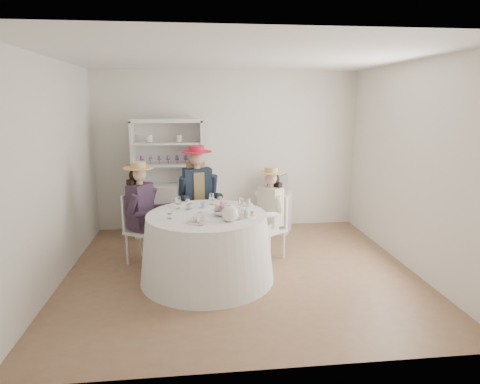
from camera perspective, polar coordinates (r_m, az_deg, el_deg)
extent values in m
plane|color=brown|center=(5.39, 0.12, -11.20)|extent=(4.50, 4.50, 0.00)
plane|color=white|center=(4.95, 0.13, 18.71)|extent=(4.50, 4.50, 0.00)
plane|color=silver|center=(6.96, -1.72, 5.83)|extent=(4.50, 0.00, 4.50)
plane|color=silver|center=(3.06, 4.31, -3.10)|extent=(4.50, 0.00, 4.50)
plane|color=silver|center=(5.25, -25.12, 2.37)|extent=(0.00, 4.50, 4.50)
plane|color=silver|center=(5.70, 23.27, 3.27)|extent=(0.00, 4.50, 4.50)
cone|color=white|center=(5.06, -4.69, -7.82)|extent=(1.67, 1.67, 0.82)
cylinder|color=white|center=(4.93, -4.78, -3.23)|extent=(1.47, 1.47, 0.02)
cube|color=silver|center=(6.81, -9.90, -2.45)|extent=(1.18, 0.57, 0.85)
cube|color=silver|center=(6.81, -10.11, 5.67)|extent=(1.13, 0.19, 1.04)
cube|color=silver|center=(6.58, -10.39, 9.97)|extent=(1.18, 0.57, 0.06)
cube|color=silver|center=(6.68, -14.93, 5.31)|extent=(0.09, 0.43, 1.04)
cube|color=silver|center=(6.61, -5.44, 5.60)|extent=(0.09, 0.43, 1.04)
cube|color=silver|center=(6.65, -10.15, 3.85)|extent=(1.10, 0.51, 0.03)
cube|color=silver|center=(6.61, -10.27, 6.85)|extent=(1.10, 0.51, 0.03)
sphere|color=white|center=(6.62, -6.49, 4.60)|extent=(0.13, 0.13, 0.13)
cube|color=silver|center=(6.92, 5.32, -2.86)|extent=(0.57, 0.57, 0.67)
cylinder|color=black|center=(6.80, 5.40, 1.19)|extent=(0.34, 0.34, 0.33)
cube|color=silver|center=(5.69, -13.61, -5.42)|extent=(0.54, 0.54, 0.04)
cylinder|color=silver|center=(5.55, -13.12, -8.35)|extent=(0.04, 0.04, 0.44)
cylinder|color=silver|center=(5.80, -11.27, -7.35)|extent=(0.04, 0.04, 0.44)
cylinder|color=silver|center=(5.74, -15.73, -7.80)|extent=(0.04, 0.04, 0.44)
cylinder|color=silver|center=(5.97, -13.83, -6.87)|extent=(0.04, 0.04, 0.44)
cube|color=silver|center=(5.72, -15.20, -2.60)|extent=(0.21, 0.35, 0.50)
cube|color=black|center=(5.60, -13.96, -1.80)|extent=(0.35, 0.41, 0.58)
cube|color=black|center=(5.53, -13.19, -5.06)|extent=(0.36, 0.28, 0.12)
cylinder|color=black|center=(5.55, -11.86, -8.20)|extent=(0.10, 0.10, 0.46)
cylinder|color=black|center=(5.40, -14.96, -1.62)|extent=(0.19, 0.16, 0.27)
cube|color=black|center=(5.67, -12.13, -4.57)|extent=(0.36, 0.28, 0.12)
cylinder|color=black|center=(5.69, -10.83, -7.63)|extent=(0.10, 0.10, 0.46)
cylinder|color=black|center=(5.72, -12.46, -0.69)|extent=(0.19, 0.16, 0.27)
cylinder|color=#D8A889|center=(5.53, -14.13, 1.30)|extent=(0.09, 0.09, 0.08)
sphere|color=#D8A889|center=(5.51, -14.20, 2.42)|extent=(0.19, 0.19, 0.19)
sphere|color=black|center=(5.54, -14.56, 2.29)|extent=(0.19, 0.19, 0.19)
cube|color=black|center=(5.61, -14.71, -0.04)|extent=(0.19, 0.25, 0.38)
cylinder|color=tan|center=(5.50, -14.25, 3.34)|extent=(0.40, 0.40, 0.01)
cylinder|color=tan|center=(5.49, -14.27, 3.75)|extent=(0.20, 0.20, 0.08)
cube|color=silver|center=(6.04, -5.92, -3.55)|extent=(0.53, 0.53, 0.04)
cylinder|color=silver|center=(5.91, -7.15, -6.53)|extent=(0.04, 0.04, 0.49)
cylinder|color=silver|center=(5.99, -3.81, -6.20)|extent=(0.04, 0.04, 0.49)
cylinder|color=silver|center=(6.24, -7.85, -5.51)|extent=(0.04, 0.04, 0.49)
cylinder|color=silver|center=(6.32, -4.68, -5.21)|extent=(0.04, 0.04, 0.49)
cube|color=silver|center=(6.15, -6.42, -0.37)|extent=(0.42, 0.13, 0.56)
cube|color=#1B2737|center=(5.96, -6.06, 0.31)|extent=(0.44, 0.31, 0.64)
cube|color=tan|center=(5.96, -6.06, 0.31)|extent=(0.21, 0.27, 0.56)
cube|color=#1B2737|center=(5.87, -6.59, -3.15)|extent=(0.23, 0.40, 0.13)
cylinder|color=#1B2737|center=(5.82, -6.16, -6.70)|extent=(0.11, 0.11, 0.51)
cylinder|color=#1B2737|center=(5.85, -8.17, 0.80)|extent=(0.14, 0.21, 0.31)
cube|color=#1B2737|center=(5.91, -4.70, -2.98)|extent=(0.23, 0.40, 0.13)
cylinder|color=#1B2737|center=(5.87, -4.25, -6.51)|extent=(0.11, 0.11, 0.51)
cylinder|color=#1B2737|center=(5.95, -3.83, 1.11)|extent=(0.14, 0.21, 0.31)
cylinder|color=#D8A889|center=(5.89, -6.14, 3.58)|extent=(0.10, 0.10, 0.09)
sphere|color=#D8A889|center=(5.87, -6.17, 4.75)|extent=(0.21, 0.21, 0.21)
sphere|color=tan|center=(5.93, -6.28, 4.66)|extent=(0.21, 0.21, 0.21)
cube|color=tan|center=(6.00, -6.30, 2.24)|extent=(0.28, 0.15, 0.42)
cylinder|color=red|center=(5.86, -6.19, 5.72)|extent=(0.44, 0.44, 0.01)
cylinder|color=red|center=(5.86, -6.20, 6.15)|extent=(0.22, 0.22, 0.09)
cube|color=silver|center=(5.69, 4.18, -5.38)|extent=(0.52, 0.52, 0.04)
cylinder|color=silver|center=(5.76, 2.03, -7.38)|extent=(0.03, 0.03, 0.41)
cylinder|color=silver|center=(5.56, 4.18, -8.15)|extent=(0.03, 0.03, 0.41)
cylinder|color=silver|center=(5.96, 4.11, -6.71)|extent=(0.03, 0.03, 0.41)
cylinder|color=silver|center=(5.77, 6.25, -7.42)|extent=(0.03, 0.03, 0.41)
cube|color=silver|center=(5.74, 5.38, -2.64)|extent=(0.23, 0.30, 0.46)
cube|color=beige|center=(5.61, 4.37, -2.00)|extent=(0.35, 0.38, 0.54)
cube|color=beige|center=(5.65, 2.79, -4.71)|extent=(0.33, 0.28, 0.11)
cylinder|color=beige|center=(5.65, 1.81, -7.68)|extent=(0.09, 0.09, 0.43)
cylinder|color=beige|center=(5.70, 2.72, -1.07)|extent=(0.18, 0.16, 0.26)
cube|color=beige|center=(5.54, 4.01, -5.09)|extent=(0.33, 0.28, 0.11)
cylinder|color=beige|center=(5.54, 3.02, -8.12)|extent=(0.09, 0.09, 0.43)
cylinder|color=beige|center=(5.44, 5.57, -1.78)|extent=(0.18, 0.16, 0.26)
cylinder|color=#D8A889|center=(5.54, 4.42, 0.88)|extent=(0.08, 0.08, 0.07)
sphere|color=#D8A889|center=(5.52, 4.43, 1.92)|extent=(0.18, 0.18, 0.18)
sphere|color=black|center=(5.55, 4.73, 1.84)|extent=(0.18, 0.18, 0.18)
cube|color=black|center=(5.62, 4.92, -0.31)|extent=(0.19, 0.22, 0.35)
cylinder|color=tan|center=(5.51, 4.45, 2.78)|extent=(0.37, 0.37, 0.01)
cylinder|color=tan|center=(5.50, 4.46, 3.16)|extent=(0.19, 0.19, 0.07)
cube|color=silver|center=(6.24, -6.29, -3.37)|extent=(0.56, 0.56, 0.04)
cylinder|color=silver|center=(6.37, -4.21, -5.22)|extent=(0.04, 0.04, 0.45)
cylinder|color=silver|center=(6.52, -6.78, -4.84)|extent=(0.04, 0.04, 0.45)
cylinder|color=silver|center=(6.10, -5.66, -6.08)|extent=(0.04, 0.04, 0.45)
cylinder|color=silver|center=(6.26, -8.30, -5.65)|extent=(0.04, 0.04, 0.45)
cube|color=silver|center=(6.02, -7.23, -1.27)|extent=(0.35, 0.22, 0.51)
imported|color=white|center=(5.13, -7.19, -2.14)|extent=(0.11, 0.11, 0.07)
imported|color=white|center=(5.20, -5.29, -1.89)|extent=(0.08, 0.08, 0.07)
imported|color=white|center=(5.11, -2.07, -2.14)|extent=(0.09, 0.09, 0.06)
imported|color=white|center=(4.83, -2.48, -3.03)|extent=(0.25, 0.25, 0.06)
sphere|color=#D66B8D|center=(4.88, -1.43, -2.08)|extent=(0.07, 0.07, 0.07)
sphere|color=white|center=(4.92, -1.64, -1.96)|extent=(0.07, 0.07, 0.07)
sphere|color=#D66B8D|center=(4.94, -2.08, -1.91)|extent=(0.07, 0.07, 0.07)
sphere|color=white|center=(4.93, -2.56, -1.95)|extent=(0.07, 0.07, 0.07)
sphere|color=#D66B8D|center=(4.90, -2.85, -2.05)|extent=(0.07, 0.07, 0.07)
sphere|color=white|center=(4.86, -2.82, -2.18)|extent=(0.07, 0.07, 0.07)
sphere|color=#D66B8D|center=(4.83, -2.48, -2.27)|extent=(0.07, 0.07, 0.07)
sphere|color=white|center=(4.82, -1.97, -2.28)|extent=(0.07, 0.07, 0.07)
sphere|color=#D66B8D|center=(4.84, -1.56, -2.20)|extent=(0.07, 0.07, 0.07)
sphere|color=white|center=(4.60, -1.43, -3.08)|extent=(0.20, 0.20, 0.20)
cylinder|color=white|center=(4.61, 0.07, -2.90)|extent=(0.12, 0.03, 0.09)
cylinder|color=white|center=(4.57, -1.44, -1.88)|extent=(0.04, 0.04, 0.02)
cylinder|color=white|center=(4.59, -6.15, -4.26)|extent=(0.24, 0.24, 0.01)
cube|color=beige|center=(4.57, -6.75, -4.07)|extent=(0.06, 0.04, 0.03)
cube|color=beige|center=(4.58, -6.16, -3.84)|extent=(0.06, 0.05, 0.03)
cube|color=beige|center=(4.60, -5.57, -3.91)|extent=(0.07, 0.06, 0.03)
cube|color=beige|center=(4.62, -6.40, -3.72)|extent=(0.07, 0.07, 0.03)
cube|color=beige|center=(4.55, -5.80, -4.11)|extent=(0.06, 0.07, 0.03)
cylinder|color=white|center=(4.79, 0.89, -3.46)|extent=(0.22, 0.22, 0.01)
cylinder|color=white|center=(4.77, 0.90, -2.68)|extent=(0.02, 0.02, 0.15)
cylinder|color=white|center=(4.75, 0.90, -1.82)|extent=(0.17, 0.17, 0.01)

